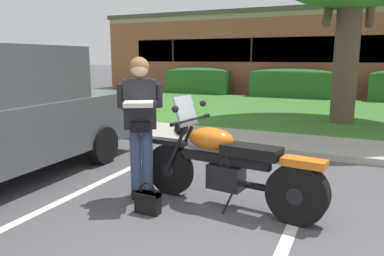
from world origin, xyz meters
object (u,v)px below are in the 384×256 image
at_px(rider_person, 140,116).
at_px(hedge_center_left, 291,83).
at_px(motorcycle, 234,167).
at_px(hedge_left, 198,80).
at_px(brick_building, 351,53).
at_px(handbag, 148,201).

distance_m(rider_person, hedge_center_left, 12.26).
relative_size(motorcycle, hedge_center_left, 0.66).
bearing_deg(rider_person, hedge_left, 110.93).
height_order(hedge_left, hedge_center_left, same).
xyz_separation_m(rider_person, hedge_center_left, (-0.41, 12.25, -0.36)).
bearing_deg(motorcycle, rider_person, -173.95).
bearing_deg(brick_building, hedge_center_left, -108.96).
xyz_separation_m(handbag, brick_building, (1.31, 18.62, 1.82)).
xyz_separation_m(rider_person, brick_building, (1.64, 18.21, 0.96)).
height_order(hedge_left, brick_building, brick_building).
xyz_separation_m(hedge_left, brick_building, (6.32, 5.95, 1.31)).
height_order(motorcycle, rider_person, rider_person).
distance_m(handbag, hedge_center_left, 12.69).
bearing_deg(motorcycle, brick_building, 88.44).
relative_size(rider_person, hedge_center_left, 0.51).
relative_size(motorcycle, handbag, 6.22).
bearing_deg(handbag, rider_person, 129.02).
distance_m(hedge_left, brick_building, 8.78).
bearing_deg(brick_building, hedge_left, -136.72).
bearing_deg(hedge_left, rider_person, -69.07).
distance_m(motorcycle, rider_person, 1.26).
xyz_separation_m(handbag, hedge_left, (-5.02, 12.66, 0.51)).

